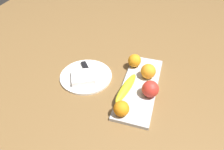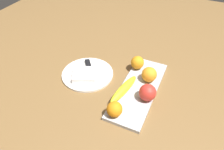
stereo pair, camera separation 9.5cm
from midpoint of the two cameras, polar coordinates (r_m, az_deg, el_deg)
name	(u,v)px [view 1 (the left image)]	position (r m, az deg, el deg)	size (l,w,h in m)	color
ground_plane	(137,85)	(0.97, 3.93, -2.81)	(2.40, 2.40, 0.00)	brown
fruit_tray	(140,87)	(0.95, 4.62, -3.33)	(0.43, 0.15, 0.02)	#B5B9BE
apple	(150,89)	(0.89, 7.29, -3.90)	(0.07, 0.07, 0.07)	red
banana	(126,88)	(0.91, 0.84, -3.57)	(0.19, 0.04, 0.04)	yellow
orange_near_apple	(135,61)	(1.04, 3.48, 3.79)	(0.06, 0.06, 0.06)	orange
orange_near_banana	(148,71)	(0.97, 7.01, 0.90)	(0.07, 0.07, 0.07)	orange
orange_center	(121,109)	(0.82, -0.84, -9.21)	(0.06, 0.06, 0.06)	orange
dinner_plate	(86,76)	(1.02, -9.68, -0.41)	(0.25, 0.25, 0.01)	white
folded_napkin	(83,77)	(0.99, -10.53, -0.73)	(0.09, 0.10, 0.03)	white
knife	(87,69)	(1.04, -9.48, 1.38)	(0.15, 0.13, 0.01)	silver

